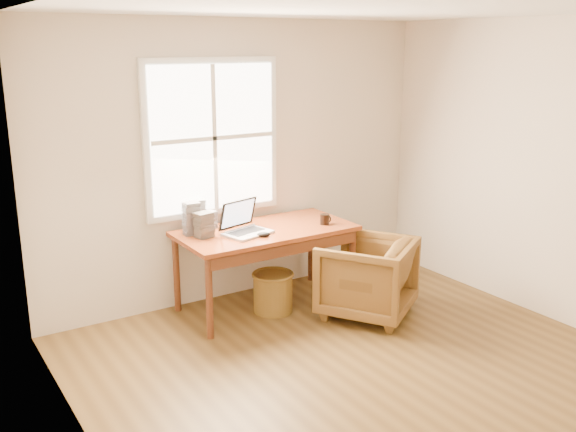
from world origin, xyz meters
The scene contains 11 objects.
room_shell centered at (-0.02, 0.16, 1.32)m, with size 4.04×4.54×2.64m.
desk centered at (0.00, 1.80, 0.73)m, with size 1.60×0.80×0.04m, color brown.
armchair centered at (0.66, 1.15, 0.35)m, with size 0.76×0.78×0.71m, color brown.
wicker_stool centered at (-0.01, 1.66, 0.18)m, with size 0.36×0.36×0.36m, color brown.
laptop centered at (-0.23, 1.73, 0.90)m, with size 0.41×0.43×0.30m, color #BABCC2, non-canonical shape.
mouse centered at (-0.14, 1.59, 0.77)m, with size 0.12×0.07×0.04m, color black.
coffee_mug centered at (0.54, 1.63, 0.80)m, with size 0.09×0.09×0.10m, color black.
cd_stack_a centered at (-0.51, 2.14, 0.89)m, with size 0.14×0.12×0.27m, color silver.
cd_stack_b centered at (-0.58, 1.86, 0.86)m, with size 0.14×0.12×0.22m, color #232227.
cd_stack_c centered at (-0.64, 1.99, 0.89)m, with size 0.13×0.11×0.29m, color #91929D.
cd_stack_d centered at (-0.43, 2.10, 0.83)m, with size 0.13×0.11×0.16m, color #B5B7C1.
Camera 1 is at (-2.83, -3.01, 2.37)m, focal length 40.00 mm.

